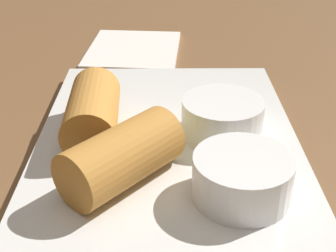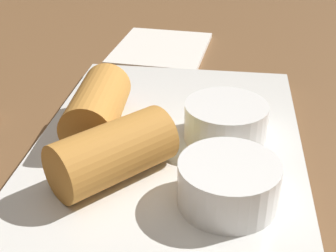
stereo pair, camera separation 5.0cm
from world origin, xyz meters
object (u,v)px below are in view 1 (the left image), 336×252
Objects in this scene: dipping_bowl_far at (242,176)px; napkin at (134,50)px; serving_plate at (168,151)px; dipping_bowl_near at (223,116)px.

dipping_bowl_far is 0.48× the size of napkin.
napkin is at bearing -163.65° from dipping_bowl_far.
serving_plate is 27.19cm from napkin.
dipping_bowl_near is 0.48× the size of napkin.
dipping_bowl_far is at bearing 16.35° from napkin.
serving_plate is 5.82cm from dipping_bowl_near.
dipping_bowl_near is 9.09cm from dipping_bowl_far.
serving_plate is 9.46cm from dipping_bowl_far.
dipping_bowl_near reaches higher than napkin.
napkin is at bearing -159.15° from dipping_bowl_near.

